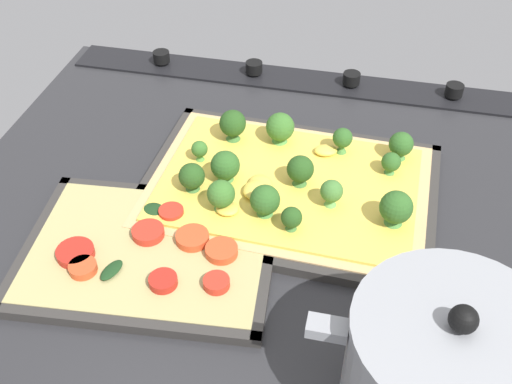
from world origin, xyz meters
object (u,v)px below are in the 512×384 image
Objects in this scene: cooking_pot at (444,374)px; baking_tray_back at (149,253)px; broccoli_pizza at (287,180)px; baking_tray_front at (288,191)px; veggie_pizza_back at (150,250)px.

baking_tray_back is at bearing -22.26° from cooking_pot.
cooking_pot is at bearing 123.82° from broccoli_pizza.
veggie_pizza_back is (13.77, 14.57, 0.77)cm from baking_tray_front.
cooking_pot is (-32.30, 13.25, 5.56)cm from veggie_pizza_back.
broccoli_pizza is at bearing -30.74° from baking_tray_front.
broccoli_pizza is 1.17× the size of baking_tray_back.
veggie_pizza_back is at bearing 46.62° from baking_tray_front.
broccoli_pizza is 20.20cm from baking_tray_back.
cooking_pot reaches higher than baking_tray_back.
baking_tray_back is (14.01, 14.50, 0.02)cm from baking_tray_front.
baking_tray_front is 1.36× the size of veggie_pizza_back.
veggie_pizza_back reaches higher than baking_tray_back.
baking_tray_front is 1.07× the size of broccoli_pizza.
cooking_pot reaches higher than broccoli_pizza.
baking_tray_back is 1.09× the size of veggie_pizza_back.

